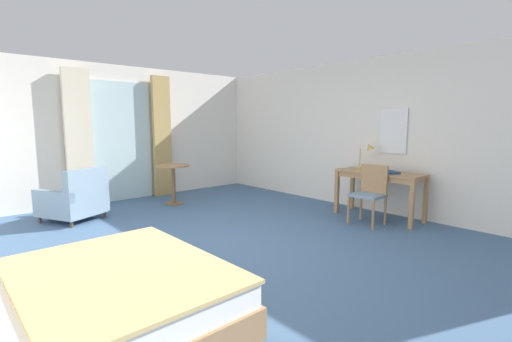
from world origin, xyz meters
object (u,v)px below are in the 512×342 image
desk_lamp (367,152)px  armchair_by_window (75,200)px  closed_book (387,172)px  writing_desk (380,178)px  desk_chair (370,191)px  bed (61,314)px  round_cafe_table (173,176)px

desk_lamp → armchair_by_window: bearing=144.3°
desk_lamp → closed_book: bearing=-114.4°
writing_desk → armchair_by_window: 4.85m
closed_book → desk_chair: bearing=-169.0°
desk_chair → closed_book: desk_chair is taller
desk_lamp → desk_chair: bearing=-143.2°
bed → round_cafe_table: bed is taller
bed → armchair_by_window: size_ratio=2.05×
closed_book → armchair_by_window: (-3.62, 3.27, -0.45)m
desk_chair → desk_lamp: 0.87m
round_cafe_table → closed_book: bearing=-59.9°
round_cafe_table → armchair_by_window: bearing=179.8°
desk_chair → bed: bearing=-176.7°
writing_desk → desk_lamp: (0.14, 0.33, 0.39)m
bed → armchair_by_window: (1.03, 3.43, 0.09)m
writing_desk → desk_lamp: 0.53m
bed → desk_lamp: size_ratio=4.61×
writing_desk → desk_chair: bearing=-169.3°
bed → armchair_by_window: 3.58m
bed → desk_chair: (4.33, 0.25, 0.27)m
desk_chair → desk_lamp: desk_lamp is taller
bed → desk_chair: size_ratio=2.40×
armchair_by_window → bed: bearing=-106.7°
desk_chair → round_cafe_table: size_ratio=1.19×
armchair_by_window → round_cafe_table: bearing=-0.2°
desk_lamp → round_cafe_table: size_ratio=0.62×
writing_desk → closed_book: (-0.08, -0.17, 0.11)m
bed → writing_desk: bed is taller
desk_lamp → armchair_by_window: desk_lamp is taller
desk_chair → closed_book: size_ratio=2.83×
desk_lamp → writing_desk: bearing=-113.5°
closed_book → armchair_by_window: bearing=164.9°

